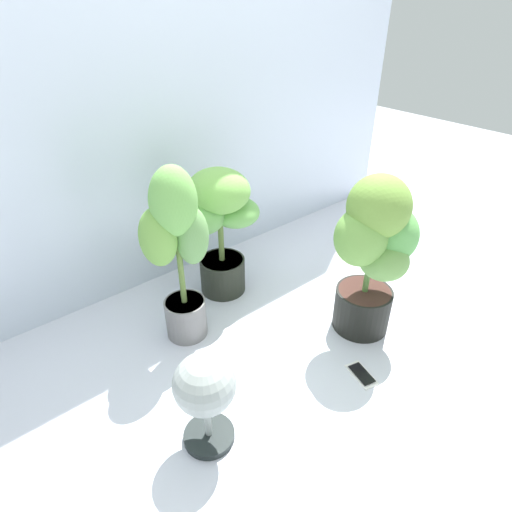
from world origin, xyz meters
TOP-DOWN VIEW (x-y plane):
  - ground_plane at (0.00, 0.00)m, footprint 8.00×8.00m
  - mylar_back_wall at (0.00, 0.86)m, footprint 3.20×0.01m
  - potted_plant_front_right at (0.33, -0.12)m, footprint 0.44×0.37m
  - potted_plant_back_left at (-0.32, 0.37)m, footprint 0.32×0.24m
  - potted_plant_back_center at (0.00, 0.53)m, footprint 0.46×0.39m
  - cell_phone at (0.09, -0.31)m, footprint 0.10×0.16m
  - floor_fan at (-0.56, -0.15)m, footprint 0.22×0.22m

SIDE VIEW (x-z plane):
  - ground_plane at x=0.00m, z-range 0.00..0.00m
  - cell_phone at x=0.09m, z-range 0.00..0.01m
  - floor_fan at x=-0.56m, z-range 0.06..0.44m
  - potted_plant_back_center at x=0.00m, z-range 0.07..0.73m
  - potted_plant_front_right at x=0.33m, z-range 0.05..0.80m
  - potted_plant_back_left at x=-0.32m, z-range 0.06..0.87m
  - mylar_back_wall at x=0.00m, z-range 0.00..2.00m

